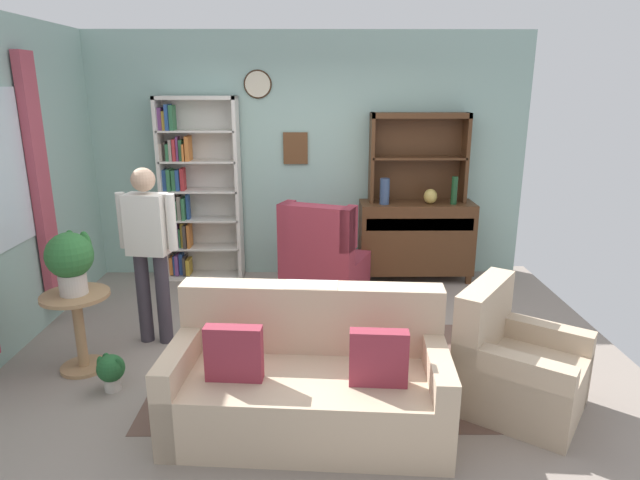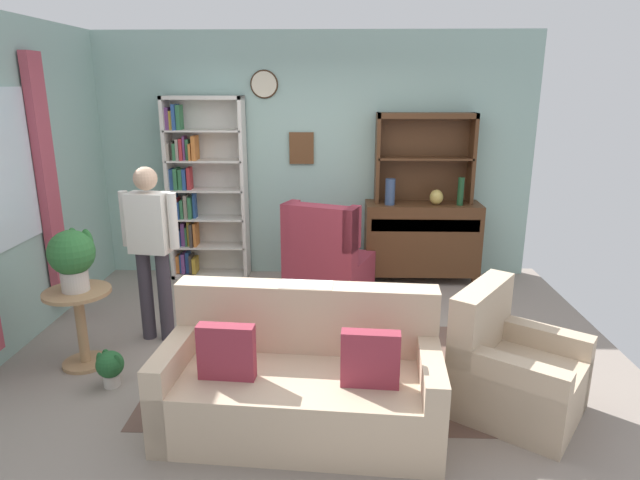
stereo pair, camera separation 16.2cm
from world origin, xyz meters
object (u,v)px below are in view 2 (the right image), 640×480
at_px(vase_round, 436,197).
at_px(wingback_chair, 327,263).
at_px(bookshelf, 200,191).
at_px(sideboard, 422,238).
at_px(potted_plant_large, 72,256).
at_px(bottle_wine, 461,191).
at_px(potted_plant_small, 110,366).
at_px(plant_stand, 81,319).
at_px(person_reading, 151,242).
at_px(couch_floral, 302,382).
at_px(armchair_floral, 513,373).
at_px(sideboard_hutch, 425,145).
at_px(vase_tall, 390,192).

relative_size(vase_round, wingback_chair, 0.16).
bearing_deg(vase_round, bookshelf, 176.81).
height_order(sideboard, vase_round, vase_round).
height_order(sideboard, potted_plant_large, potted_plant_large).
bearing_deg(potted_plant_large, bottle_wine, 30.38).
xyz_separation_m(potted_plant_large, potted_plant_small, (0.35, -0.33, -0.77)).
distance_m(vase_round, plant_stand, 3.82).
xyz_separation_m(plant_stand, potted_plant_large, (-0.00, 0.01, 0.53)).
xyz_separation_m(bookshelf, wingback_chair, (1.48, -0.64, -0.65)).
bearing_deg(person_reading, couch_floral, -42.34).
bearing_deg(couch_floral, armchair_floral, 7.78).
bearing_deg(sideboard_hutch, wingback_chair, -148.47).
relative_size(sideboard, plant_stand, 2.01).
distance_m(vase_tall, potted_plant_large, 3.34).
height_order(armchair_floral, wingback_chair, wingback_chair).
distance_m(sideboard, plant_stand, 3.71).
bearing_deg(sideboard_hutch, vase_round, -53.52).
relative_size(sideboard_hutch, vase_tall, 3.76).
xyz_separation_m(sideboard, wingback_chair, (-1.09, -0.56, -0.13)).
xyz_separation_m(sideboard_hutch, potted_plant_large, (-3.05, -2.21, -0.63)).
distance_m(bookshelf, vase_tall, 2.18).
bearing_deg(plant_stand, bottle_wine, 30.47).
xyz_separation_m(bookshelf, vase_tall, (2.17, -0.16, 0.03)).
bearing_deg(bottle_wine, plant_stand, -149.53).
distance_m(wingback_chair, person_reading, 1.91).
bearing_deg(sideboard, sideboard_hutch, 90.00).
xyz_separation_m(vase_tall, bottle_wine, (0.78, -0.01, 0.01)).
height_order(couch_floral, potted_plant_large, potted_plant_large).
relative_size(sideboard, wingback_chair, 1.24).
bearing_deg(bookshelf, plant_stand, -102.34).
distance_m(vase_round, potted_plant_large, 3.77).
relative_size(potted_plant_large, person_reading, 0.32).
xyz_separation_m(vase_tall, vase_round, (0.52, 0.01, -0.06)).
bearing_deg(couch_floral, vase_round, 64.34).
bearing_deg(wingback_chair, sideboard_hutch, 31.53).
height_order(vase_round, plant_stand, vase_round).
height_order(vase_round, potted_plant_small, vase_round).
bearing_deg(plant_stand, sideboard, 34.72).
xyz_separation_m(couch_floral, armchair_floral, (1.45, 0.20, -0.02)).
bearing_deg(vase_round, wingback_chair, -158.02).
xyz_separation_m(sideboard_hutch, potted_plant_small, (-2.70, -2.54, -1.39)).
bearing_deg(person_reading, bottle_wine, 27.11).
bearing_deg(armchair_floral, person_reading, 159.56).
xyz_separation_m(vase_round, plant_stand, (-3.17, -2.04, -0.61)).
bearing_deg(potted_plant_small, person_reading, 82.63).
bearing_deg(vase_round, sideboard_hutch, 126.48).
xyz_separation_m(sideboard_hutch, bottle_wine, (0.39, -0.20, -0.48)).
height_order(bookshelf, couch_floral, bookshelf).
bearing_deg(armchair_floral, bookshelf, 135.50).
distance_m(couch_floral, wingback_chair, 2.32).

